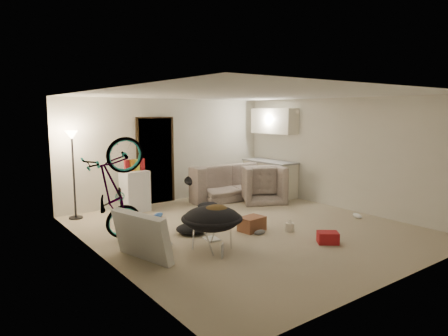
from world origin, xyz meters
TOP-DOWN VIEW (x-y plane):
  - floor at (0.00, 0.00)m, footprint 5.50×6.00m
  - ceiling at (0.00, 0.00)m, footprint 5.50×6.00m
  - wall_back at (0.00, 3.01)m, footprint 5.50×0.02m
  - wall_front at (0.00, -3.01)m, footprint 5.50×0.02m
  - wall_left at (-2.76, 0.00)m, footprint 0.02×6.00m
  - wall_right at (2.76, 0.00)m, footprint 0.02×6.00m
  - doorway at (-0.40, 2.97)m, footprint 0.85×0.10m
  - door_trim at (-0.40, 2.94)m, footprint 0.97×0.04m
  - floor_lamp at (-2.40, 2.65)m, footprint 0.28×0.28m
  - kitchen_counter at (2.43, 2.00)m, footprint 0.60×1.50m
  - counter_top at (2.43, 2.00)m, footprint 0.64×1.54m
  - kitchen_uppers at (2.56, 2.00)m, footprint 0.38×1.40m
  - sofa at (1.35, 2.45)m, footprint 2.29×0.98m
  - armchair at (1.79, 1.65)m, footprint 1.30×1.24m
  - bicycle at (-2.30, 0.72)m, footprint 1.89×0.98m
  - book_asset at (-1.35, -1.03)m, footprint 0.27×0.27m
  - mini_fridge at (-1.12, 2.55)m, footprint 0.53×0.53m
  - snack_box_0 at (-1.29, 2.55)m, footprint 0.11×0.08m
  - snack_box_1 at (-1.17, 2.55)m, footprint 0.11×0.09m
  - snack_box_2 at (-1.05, 2.55)m, footprint 0.10×0.07m
  - snack_box_3 at (-0.93, 2.55)m, footprint 0.10×0.07m
  - saucer_chair at (-1.20, -0.56)m, footprint 0.98×0.98m
  - hoodie at (-1.15, -0.59)m, footprint 0.58×0.53m
  - sofa_drape at (0.40, 2.45)m, footprint 0.56×0.46m
  - tv_box at (-2.30, -0.33)m, footprint 0.55×1.13m
  - drink_case_a at (-0.03, -0.18)m, footprint 0.50×0.39m
  - drink_case_b at (0.53, -1.48)m, footprint 0.42×0.40m
  - juicer at (0.50, -0.63)m, footprint 0.16×0.16m
  - newspaper at (0.20, 1.52)m, footprint 0.68×0.68m
  - book_blue at (-0.52, 0.87)m, footprint 0.41×0.41m
  - book_white at (-0.94, -0.16)m, footprint 0.25×0.31m
  - shoe_0 at (-1.01, 1.68)m, footprint 0.31×0.24m
  - shoe_1 at (-1.10, 2.55)m, footprint 0.21×0.25m
  - shoe_3 at (-0.07, -0.44)m, footprint 0.25×0.12m
  - shoe_4 at (2.30, -0.81)m, footprint 0.19×0.29m
  - clothes_lump_a at (-1.02, 0.34)m, footprint 0.69×0.63m
  - clothes_lump_b at (0.26, 1.69)m, footprint 0.53×0.47m
  - clothes_lump_c at (-1.87, -0.02)m, footprint 0.60×0.61m

SIDE VIEW (x-z plane):
  - floor at x=0.00m, z-range -0.02..0.00m
  - newspaper at x=0.20m, z-range 0.00..0.01m
  - book_asset at x=-1.35m, z-range 0.00..0.02m
  - book_white at x=-0.94m, z-range 0.00..0.03m
  - book_blue at x=-0.52m, z-range 0.00..0.03m
  - shoe_3 at x=-0.07m, z-range 0.00..0.09m
  - shoe_1 at x=-1.10m, z-range 0.00..0.09m
  - shoe_4 at x=2.30m, z-range 0.00..0.10m
  - shoe_0 at x=-1.01m, z-range 0.00..0.11m
  - clothes_lump_c at x=-1.87m, z-range 0.00..0.14m
  - clothes_lump_b at x=0.26m, z-range 0.00..0.15m
  - clothes_lump_a at x=-1.02m, z-range 0.00..0.19m
  - juicer at x=0.50m, z-range -0.02..0.21m
  - drink_case_b at x=0.53m, z-range 0.00..0.20m
  - drink_case_a at x=-0.03m, z-range 0.00..0.26m
  - sofa at x=1.35m, z-range 0.00..0.66m
  - armchair at x=1.79m, z-range 0.00..0.66m
  - tv_box at x=-2.30m, z-range -0.01..0.73m
  - saucer_chair at x=-1.20m, z-range 0.07..0.76m
  - kitchen_counter at x=2.43m, z-range 0.00..0.88m
  - mini_fridge at x=-1.12m, z-range 0.00..0.90m
  - bicycle at x=-2.30m, z-range -0.05..1.00m
  - sofa_drape at x=0.40m, z-range 0.40..0.68m
  - hoodie at x=-1.15m, z-range 0.51..0.73m
  - counter_top at x=2.43m, z-range 0.88..0.92m
  - snack_box_0 at x=-1.29m, z-range 0.85..1.15m
  - snack_box_1 at x=-1.17m, z-range 0.85..1.15m
  - snack_box_2 at x=-1.05m, z-range 0.85..1.15m
  - snack_box_3 at x=-0.93m, z-range 0.85..1.15m
  - doorway at x=-0.40m, z-range 0.00..2.04m
  - door_trim at x=-0.40m, z-range -0.03..2.07m
  - wall_back at x=0.00m, z-range 0.00..2.50m
  - wall_front at x=0.00m, z-range 0.00..2.50m
  - wall_left at x=-2.76m, z-range 0.00..2.50m
  - wall_right at x=2.76m, z-range 0.00..2.50m
  - floor_lamp at x=-2.40m, z-range 0.40..2.21m
  - kitchen_uppers at x=2.56m, z-range 1.62..2.27m
  - ceiling at x=0.00m, z-range 2.50..2.52m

